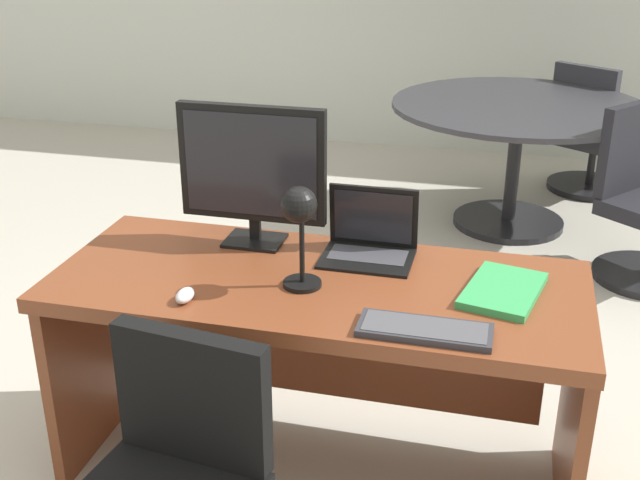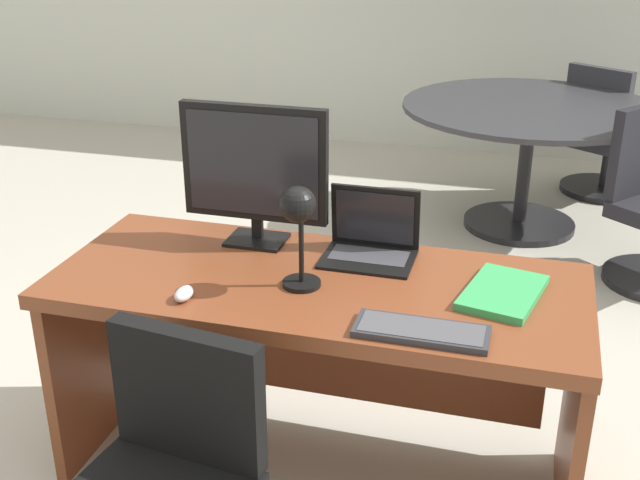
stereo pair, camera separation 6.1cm
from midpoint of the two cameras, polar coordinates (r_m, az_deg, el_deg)
ground at (r=4.16m, az=5.88°, el=-3.25°), size 12.00×12.00×0.00m
desk at (r=2.64m, az=0.71°, el=-6.21°), size 1.69×0.70×0.75m
monitor at (r=2.70m, az=-4.07°, el=5.21°), size 0.51×0.16×0.49m
laptop at (r=2.67m, az=4.41°, el=0.37°), size 0.30×0.23×0.23m
keyboard at (r=2.23m, az=8.06°, el=-6.49°), size 0.37×0.14×0.02m
mouse at (r=2.41m, az=-8.99°, el=-3.82°), size 0.05×0.09×0.04m
desk_lamp at (r=2.36m, az=-0.81°, el=1.65°), size 0.12×0.14×0.34m
book at (r=2.48m, az=13.66°, el=-3.68°), size 0.27×0.35×0.02m
meeting_table at (r=4.85m, az=15.02°, el=7.28°), size 1.48×1.48×0.76m
meeting_chair_far at (r=5.65m, az=19.92°, el=6.39°), size 0.64×0.65×0.88m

